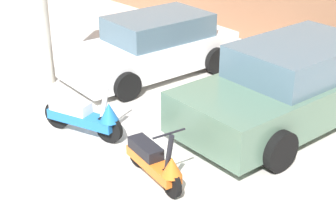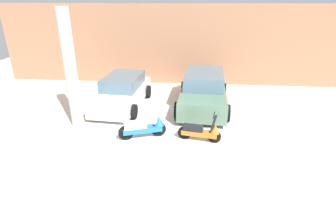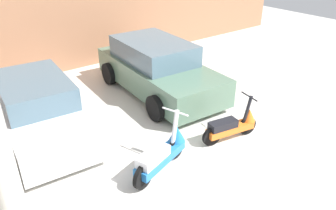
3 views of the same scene
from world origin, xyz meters
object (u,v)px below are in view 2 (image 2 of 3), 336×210
Objects in this scene: car_rear_left at (123,92)px; scooter_front_right at (201,131)px; car_rear_center at (203,90)px; support_column_side at (71,71)px; scooter_front_left at (144,127)px.

scooter_front_right is at bearing 53.87° from car_rear_left.
support_column_side is (-4.69, -2.29, 1.37)m from car_rear_center.
car_rear_center is (3.48, 0.25, 0.08)m from car_rear_left.
scooter_front_right is 3.12m from car_rear_center.
scooter_front_right is at bearing 0.40° from car_rear_center.
car_rear_center reaches higher than scooter_front_right.
car_rear_center is at bearing 97.06° from scooter_front_right.
scooter_front_right is (1.89, -0.07, -0.04)m from scooter_front_left.
scooter_front_left is 1.09× the size of scooter_front_right.
support_column_side is (-2.64, 0.73, 1.68)m from scooter_front_left.
car_rear_left is 2.78m from support_column_side.
scooter_front_left is 3.12m from car_rear_left.
support_column_side reaches higher than scooter_front_left.
car_rear_center is at bearing 98.60° from car_rear_left.
car_rear_left is (-1.42, 2.77, 0.23)m from scooter_front_left.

